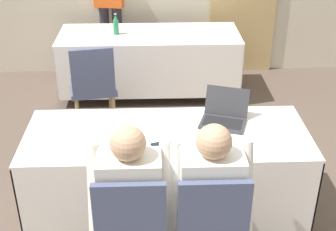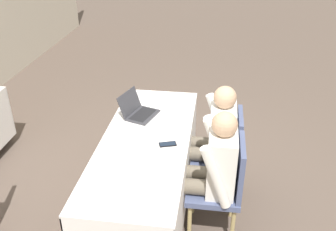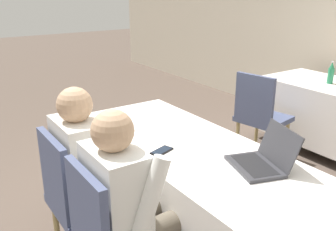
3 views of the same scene
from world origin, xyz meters
The scene contains 10 objects.
conference_table_near centered at (0.00, 0.00, 0.55)m, with size 1.99×0.76×0.73m.
laptop centered at (0.42, 0.14, 0.77)m, with size 0.39×0.38×0.22m.
cell_phone centered at (-0.06, -0.20, 0.73)m, with size 0.11×0.16×0.01m.
paper_beside_laptop centered at (-0.37, -0.14, 0.73)m, with size 0.22×0.31×0.00m.
paper_centre_table centered at (0.42, 0.03, 0.73)m, with size 0.23×0.31×0.00m.
water_bottle centered at (-0.48, 2.14, 0.83)m, with size 0.06×0.06×0.23m.
chair_near_left centered at (-0.23, -0.69, 0.50)m, with size 0.44×0.44×0.90m.
chair_far_spare centered at (-0.67, 1.35, 0.50)m, with size 0.51×0.51×0.90m.
person_checkered_shirt centered at (-0.23, -0.58, 0.66)m, with size 0.50×0.52×1.16m.
person_white_shirt centered at (0.23, -0.58, 0.66)m, with size 0.50×0.52×1.16m.
Camera 3 is at (1.67, -1.34, 1.68)m, focal length 40.00 mm.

